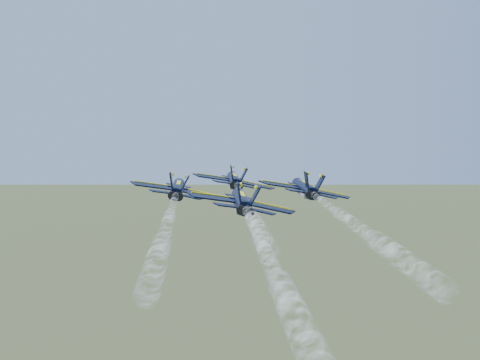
{
  "coord_description": "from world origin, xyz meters",
  "views": [
    {
      "loc": [
        -5.35,
        -86.86,
        103.68
      ],
      "look_at": [
        -2.18,
        5.08,
        94.74
      ],
      "focal_mm": 50.0,
      "sensor_mm": 36.0,
      "label": 1
    }
  ],
  "objects_px": {
    "jet_left": "(178,189)",
    "jet_lead": "(234,180)",
    "jet_slot": "(241,201)",
    "jet_right": "(304,188)"
  },
  "relations": [
    {
      "from": "jet_left",
      "to": "jet_lead",
      "type": "bearing_deg",
      "value": 54.63
    },
    {
      "from": "jet_slot",
      "to": "jet_right",
      "type": "bearing_deg",
      "value": 54.44
    },
    {
      "from": "jet_right",
      "to": "jet_slot",
      "type": "relative_size",
      "value": 1.0
    },
    {
      "from": "jet_left",
      "to": "jet_slot",
      "type": "xyz_separation_m",
      "value": [
        8.18,
        -13.24,
        0.0
      ]
    },
    {
      "from": "jet_lead",
      "to": "jet_left",
      "type": "height_order",
      "value": "same"
    },
    {
      "from": "jet_right",
      "to": "jet_lead",
      "type": "bearing_deg",
      "value": 127.43
    },
    {
      "from": "jet_left",
      "to": "jet_slot",
      "type": "distance_m",
      "value": 15.56
    },
    {
      "from": "jet_lead",
      "to": "jet_right",
      "type": "distance_m",
      "value": 14.89
    },
    {
      "from": "jet_lead",
      "to": "jet_slot",
      "type": "relative_size",
      "value": 1.0
    },
    {
      "from": "jet_lead",
      "to": "jet_right",
      "type": "xyz_separation_m",
      "value": [
        9.35,
        -11.59,
        0.0
      ]
    }
  ]
}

